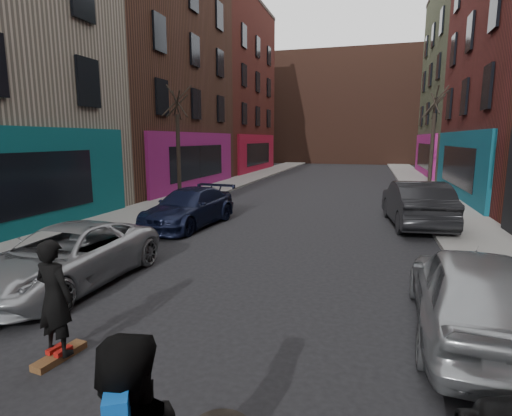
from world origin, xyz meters
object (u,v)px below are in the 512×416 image
Objects in this scene: tree_left_far at (178,133)px; parked_right_far at (475,293)px; tree_right_far at (433,131)px; parked_left_end at (189,208)px; parked_left_far at (66,256)px; parked_right_end at (416,203)px; skateboarder at (55,297)px; skateboard at (60,356)px.

tree_left_far is 1.49× the size of parked_right_far.
parked_left_end is (-9.46, -11.13, -2.86)m from tree_right_far.
parked_right_far reaches higher than parked_left_far.
tree_right_far is 1.56× the size of parked_right_far.
parked_right_end reaches higher than parked_left_end.
skateboarder is at bearing 24.77° from parked_right_far.
tree_right_far is 14.88m from parked_left_end.
parked_right_end reaches higher than parked_left_far.
skateboard is (2.05, -8.66, -0.62)m from parked_left_end.
parked_left_far is 11.49m from parked_right_end.
tree_left_far is 3.90× the size of skateboarder.
tree_left_far is at bearing -43.64° from parked_right_far.
tree_left_far is 0.96× the size of tree_right_far.
tree_right_far is at bearing -92.10° from parked_right_far.
parked_left_end is at bearing 90.39° from parked_left_far.
parked_right_far is at bearing 84.06° from parked_right_end.
skateboard is 0.48× the size of skateboarder.
parked_left_far is at bearing -75.15° from tree_left_far.
skateboarder is (-7.41, -19.79, -2.60)m from tree_right_far.
tree_left_far reaches higher than parked_left_far.
tree_right_far reaches higher than parked_left_end.
parked_left_far is 5.78× the size of skateboard.
tree_left_far is at bearing -62.89° from skateboarder.
tree_left_far is at bearing 117.11° from skateboard.
parked_right_far is at bearing -1.45° from parked_left_far.
parked_right_end is (10.80, -2.87, -2.56)m from tree_left_far.
skateboard is at bearing -71.12° from parked_left_end.
tree_left_far is 6.51m from parked_left_end.
parked_right_end is at bearing -100.22° from tree_right_far.
parked_right_far is 5.46× the size of skateboard.
skateboarder is (1.99, -2.48, 0.29)m from parked_left_far.
tree_left_far is 1.40× the size of parked_left_end.
tree_right_far is 8.50× the size of skateboard.
parked_right_end is (7.86, 2.26, 0.15)m from parked_left_end.
parked_left_end is at bearing 110.52° from skateboard.
tree_right_far is 19.91m from parked_left_far.
tree_right_far is 1.47× the size of parked_left_end.
skateboarder reaches higher than parked_right_end.
tree_right_far is 1.47× the size of parked_left_far.
tree_right_far is at bearing -106.16° from parked_right_end.
tree_right_far reaches higher than skateboard.
tree_left_far is 14.87m from skateboarder.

